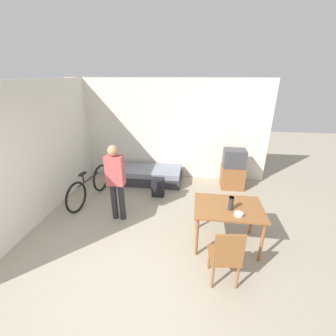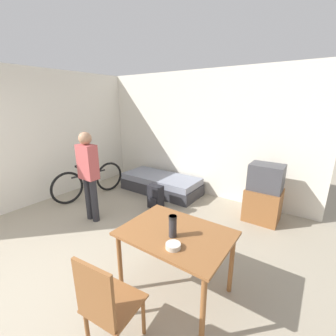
{
  "view_description": "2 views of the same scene",
  "coord_description": "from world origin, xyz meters",
  "px_view_note": "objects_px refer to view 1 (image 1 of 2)",
  "views": [
    {
      "loc": [
        0.82,
        -2.1,
        2.78
      ],
      "look_at": [
        0.29,
        2.04,
        1.03
      ],
      "focal_mm": 24.0,
      "sensor_mm": 36.0,
      "label": 1
    },
    {
      "loc": [
        2.52,
        -0.55,
        2.06
      ],
      "look_at": [
        0.64,
        2.15,
        1.08
      ],
      "focal_mm": 24.0,
      "sensor_mm": 36.0,
      "label": 2
    }
  ],
  "objects_px": {
    "person_standing": "(116,178)",
    "thermos_flask": "(231,203)",
    "tv": "(233,170)",
    "bicycle": "(90,186)",
    "backpack": "(158,187)",
    "daybed": "(147,175)",
    "wooden_chair": "(226,256)",
    "mate_bowl": "(239,214)",
    "dining_table": "(228,211)"
  },
  "relations": [
    {
      "from": "wooden_chair",
      "to": "mate_bowl",
      "type": "height_order",
      "value": "wooden_chair"
    },
    {
      "from": "dining_table",
      "to": "mate_bowl",
      "type": "distance_m",
      "value": 0.29
    },
    {
      "from": "dining_table",
      "to": "mate_bowl",
      "type": "relative_size",
      "value": 7.91
    },
    {
      "from": "daybed",
      "to": "wooden_chair",
      "type": "height_order",
      "value": "wooden_chair"
    },
    {
      "from": "dining_table",
      "to": "thermos_flask",
      "type": "height_order",
      "value": "thermos_flask"
    },
    {
      "from": "wooden_chair",
      "to": "person_standing",
      "type": "bearing_deg",
      "value": 145.82
    },
    {
      "from": "wooden_chair",
      "to": "thermos_flask",
      "type": "xyz_separation_m",
      "value": [
        0.12,
        0.78,
        0.36
      ]
    },
    {
      "from": "tv",
      "to": "backpack",
      "type": "height_order",
      "value": "tv"
    },
    {
      "from": "mate_bowl",
      "to": "thermos_flask",
      "type": "bearing_deg",
      "value": 125.12
    },
    {
      "from": "person_standing",
      "to": "thermos_flask",
      "type": "xyz_separation_m",
      "value": [
        2.11,
        -0.57,
        -0.04
      ]
    },
    {
      "from": "bicycle",
      "to": "dining_table",
      "type": "bearing_deg",
      "value": -20.41
    },
    {
      "from": "thermos_flask",
      "to": "person_standing",
      "type": "bearing_deg",
      "value": 164.9
    },
    {
      "from": "mate_bowl",
      "to": "dining_table",
      "type": "bearing_deg",
      "value": 117.39
    },
    {
      "from": "daybed",
      "to": "backpack",
      "type": "height_order",
      "value": "backpack"
    },
    {
      "from": "tv",
      "to": "backpack",
      "type": "distance_m",
      "value": 2.01
    },
    {
      "from": "wooden_chair",
      "to": "person_standing",
      "type": "xyz_separation_m",
      "value": [
        -1.99,
        1.35,
        0.4
      ]
    },
    {
      "from": "wooden_chair",
      "to": "backpack",
      "type": "bearing_deg",
      "value": 119.62
    },
    {
      "from": "daybed",
      "to": "wooden_chair",
      "type": "relative_size",
      "value": 1.98
    },
    {
      "from": "dining_table",
      "to": "bicycle",
      "type": "relative_size",
      "value": 0.67
    },
    {
      "from": "daybed",
      "to": "tv",
      "type": "distance_m",
      "value": 2.29
    },
    {
      "from": "tv",
      "to": "backpack",
      "type": "relative_size",
      "value": 2.17
    },
    {
      "from": "bicycle",
      "to": "person_standing",
      "type": "height_order",
      "value": "person_standing"
    },
    {
      "from": "daybed",
      "to": "person_standing",
      "type": "relative_size",
      "value": 1.18
    },
    {
      "from": "dining_table",
      "to": "wooden_chair",
      "type": "relative_size",
      "value": 1.19
    },
    {
      "from": "dining_table",
      "to": "daybed",
      "type": "bearing_deg",
      "value": 129.81
    },
    {
      "from": "daybed",
      "to": "backpack",
      "type": "bearing_deg",
      "value": -60.6
    },
    {
      "from": "bicycle",
      "to": "mate_bowl",
      "type": "distance_m",
      "value": 3.44
    },
    {
      "from": "daybed",
      "to": "tv",
      "type": "relative_size",
      "value": 1.81
    },
    {
      "from": "bicycle",
      "to": "thermos_flask",
      "type": "xyz_separation_m",
      "value": [
        3.02,
        -1.2,
        0.53
      ]
    },
    {
      "from": "mate_bowl",
      "to": "backpack",
      "type": "relative_size",
      "value": 0.3
    },
    {
      "from": "thermos_flask",
      "to": "backpack",
      "type": "relative_size",
      "value": 0.48
    },
    {
      "from": "bicycle",
      "to": "backpack",
      "type": "height_order",
      "value": "bicycle"
    },
    {
      "from": "tv",
      "to": "person_standing",
      "type": "xyz_separation_m",
      "value": [
        -2.5,
        -1.75,
        0.44
      ]
    },
    {
      "from": "person_standing",
      "to": "thermos_flask",
      "type": "bearing_deg",
      "value": -15.1
    },
    {
      "from": "bicycle",
      "to": "daybed",
      "type": "bearing_deg",
      "value": 44.98
    },
    {
      "from": "wooden_chair",
      "to": "backpack",
      "type": "distance_m",
      "value": 2.73
    },
    {
      "from": "tv",
      "to": "bicycle",
      "type": "bearing_deg",
      "value": -161.88
    },
    {
      "from": "tv",
      "to": "wooden_chair",
      "type": "xyz_separation_m",
      "value": [
        -0.51,
        -3.1,
        0.04
      ]
    },
    {
      "from": "daybed",
      "to": "bicycle",
      "type": "relative_size",
      "value": 1.11
    },
    {
      "from": "daybed",
      "to": "thermos_flask",
      "type": "bearing_deg",
      "value": -51.0
    },
    {
      "from": "person_standing",
      "to": "mate_bowl",
      "type": "relative_size",
      "value": 11.16
    },
    {
      "from": "bicycle",
      "to": "person_standing",
      "type": "xyz_separation_m",
      "value": [
        0.91,
        -0.63,
        0.56
      ]
    },
    {
      "from": "mate_bowl",
      "to": "daybed",
      "type": "bearing_deg",
      "value": 128.77
    },
    {
      "from": "person_standing",
      "to": "bicycle",
      "type": "bearing_deg",
      "value": 145.26
    },
    {
      "from": "dining_table",
      "to": "bicycle",
      "type": "xyz_separation_m",
      "value": [
        -3.01,
        1.12,
        -0.31
      ]
    },
    {
      "from": "person_standing",
      "to": "mate_bowl",
      "type": "bearing_deg",
      "value": -18.07
    },
    {
      "from": "wooden_chair",
      "to": "bicycle",
      "type": "relative_size",
      "value": 0.56
    },
    {
      "from": "person_standing",
      "to": "backpack",
      "type": "distance_m",
      "value": 1.38
    },
    {
      "from": "dining_table",
      "to": "wooden_chair",
      "type": "distance_m",
      "value": 0.88
    },
    {
      "from": "daybed",
      "to": "bicycle",
      "type": "xyz_separation_m",
      "value": [
        -1.13,
        -1.13,
        0.16
      ]
    }
  ]
}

